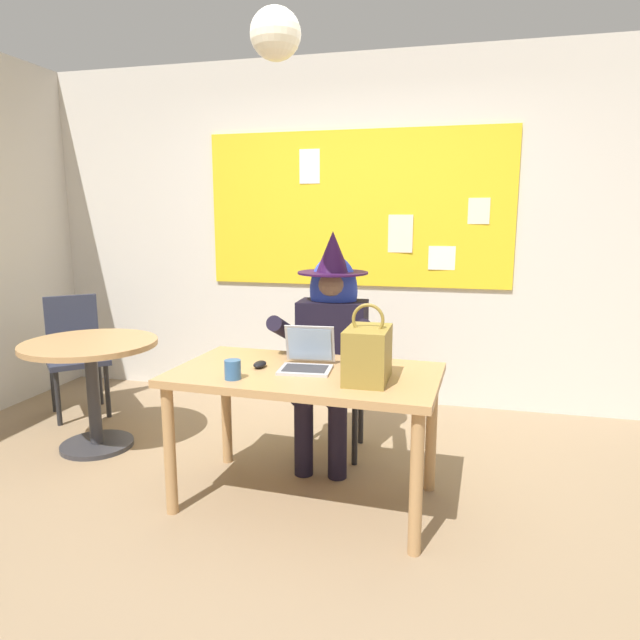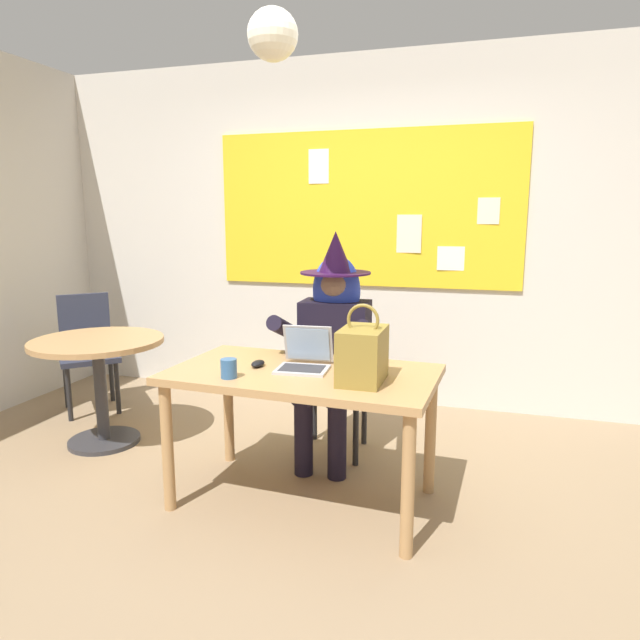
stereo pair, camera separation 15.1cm
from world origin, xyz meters
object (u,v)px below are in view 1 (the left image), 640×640
at_px(chair_at_desk, 334,371).
at_px(chair_spare_by_window, 75,348).
at_px(handbag, 368,354).
at_px(desk_main, 306,388).
at_px(laptop, 307,359).
at_px(computer_mouse, 260,364).
at_px(coffee_mug, 233,370).
at_px(side_table_round, 92,369).
at_px(person_costumed, 331,333).

bearing_deg(chair_at_desk, chair_spare_by_window, -98.78).
relative_size(chair_at_desk, handbag, 2.40).
relative_size(chair_at_desk, chair_spare_by_window, 1.01).
distance_m(desk_main, laptop, 0.15).
xyz_separation_m(computer_mouse, coffee_mug, (-0.05, -0.23, 0.03)).
height_order(computer_mouse, coffee_mug, coffee_mug).
xyz_separation_m(desk_main, computer_mouse, (-0.25, 0.01, 0.11)).
xyz_separation_m(handbag, side_table_round, (-1.86, 0.45, -0.32)).
distance_m(person_costumed, computer_mouse, 0.66).
height_order(desk_main, coffee_mug, coffee_mug).
distance_m(desk_main, handbag, 0.41).
relative_size(laptop, handbag, 0.77).
height_order(laptop, side_table_round, laptop).
height_order(chair_at_desk, laptop, laptop).
bearing_deg(chair_at_desk, person_costumed, -0.05).
relative_size(chair_at_desk, side_table_round, 1.08).
bearing_deg(desk_main, computer_mouse, 178.82).
height_order(person_costumed, handbag, person_costumed).
xyz_separation_m(desk_main, person_costumed, (-0.01, 0.62, 0.16)).
bearing_deg(desk_main, chair_spare_by_window, 156.13).
bearing_deg(side_table_round, handbag, -13.55).
height_order(computer_mouse, chair_spare_by_window, chair_spare_by_window).
height_order(desk_main, side_table_round, desk_main).
bearing_deg(side_table_round, computer_mouse, -15.07).
bearing_deg(coffee_mug, person_costumed, 70.77).
bearing_deg(desk_main, chair_at_desk, 91.38).
bearing_deg(chair_spare_by_window, side_table_round, -0.00).
height_order(desk_main, laptop, laptop).
bearing_deg(handbag, side_table_round, 166.45).
relative_size(computer_mouse, side_table_round, 0.12).
distance_m(person_costumed, coffee_mug, 0.89).
distance_m(computer_mouse, coffee_mug, 0.24).
bearing_deg(handbag, coffee_mug, -168.75).
bearing_deg(computer_mouse, laptop, 12.13).
xyz_separation_m(laptop, handbag, (0.34, -0.15, 0.09)).
bearing_deg(coffee_mug, handbag, 11.25).
distance_m(person_costumed, handbag, 0.80).
height_order(laptop, computer_mouse, laptop).
xyz_separation_m(computer_mouse, side_table_round, (-1.27, 0.34, -0.20)).
bearing_deg(computer_mouse, chair_spare_by_window, 155.95).
height_order(chair_at_desk, chair_spare_by_window, chair_at_desk).
height_order(chair_at_desk, handbag, handbag).
xyz_separation_m(handbag, coffee_mug, (-0.64, -0.13, -0.09)).
xyz_separation_m(computer_mouse, chair_spare_by_window, (-1.83, 0.92, -0.23)).
relative_size(desk_main, chair_spare_by_window, 1.55).
xyz_separation_m(chair_at_desk, handbag, (0.35, -0.84, 0.34)).
relative_size(computer_mouse, coffee_mug, 1.09).
height_order(laptop, chair_spare_by_window, laptop).
relative_size(desk_main, person_costumed, 0.99).
distance_m(chair_at_desk, chair_spare_by_window, 2.07).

